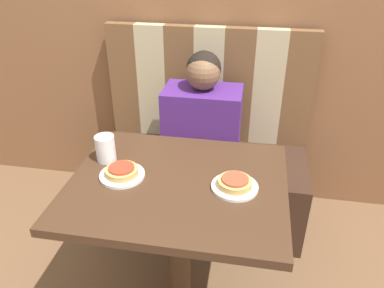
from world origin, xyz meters
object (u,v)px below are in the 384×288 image
pizza_left (122,171)px  pizza_right (235,182)px  plate_right (235,187)px  person (203,113)px  plate_left (122,175)px  drinking_cup (105,148)px

pizza_left → pizza_right: bearing=0.0°
plate_right → pizza_left: (-0.44, 0.00, 0.02)m
person → pizza_left: bearing=-108.6°
plate_right → pizza_left: size_ratio=1.38×
plate_left → drinking_cup: 0.16m
plate_left → pizza_left: bearing=180.0°
plate_left → drinking_cup: drinking_cup is taller
person → drinking_cup: size_ratio=5.33×
person → plate_left: size_ratio=3.37×
person → plate_right: (0.22, -0.66, 0.02)m
person → drinking_cup: bearing=-120.7°
person → drinking_cup: person is taller
pizza_right → drinking_cup: (-0.55, 0.11, 0.03)m
pizza_left → pizza_right: (0.44, 0.00, 0.00)m
plate_left → pizza_left: pizza_left is taller
plate_right → plate_left: bearing=180.0°
plate_left → pizza_left: (-0.00, 0.00, 0.02)m
plate_right → pizza_right: 0.02m
plate_left → plate_right: size_ratio=1.00×
pizza_left → drinking_cup: bearing=134.7°
pizza_left → drinking_cup: drinking_cup is taller
pizza_right → plate_left: bearing=180.0°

